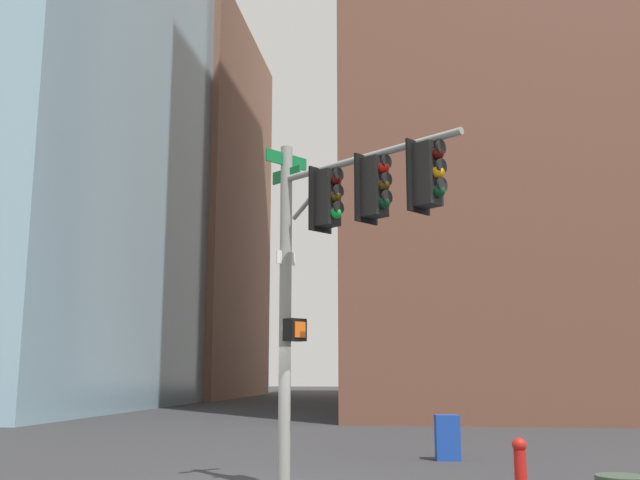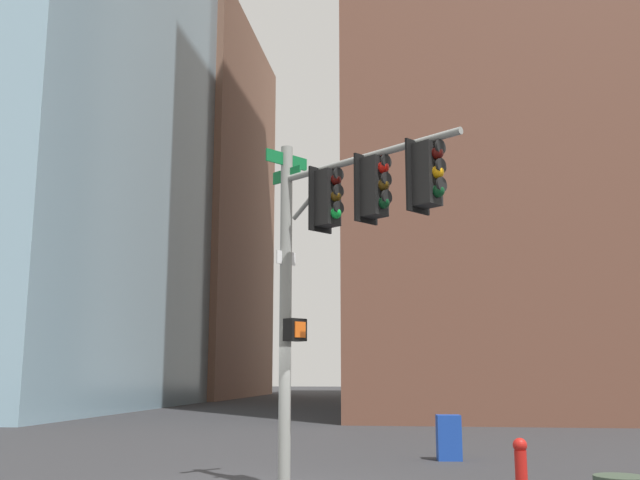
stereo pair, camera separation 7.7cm
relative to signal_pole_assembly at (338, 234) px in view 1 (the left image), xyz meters
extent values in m
cylinder|color=gray|center=(0.82, 1.06, -1.26)|extent=(0.22, 0.22, 6.27)
cylinder|color=gray|center=(-0.38, -0.50, 1.24)|extent=(2.50, 3.19, 0.12)
cylinder|color=gray|center=(0.39, 0.50, 0.79)|extent=(0.70, 0.87, 0.75)
cube|color=#0F6B33|center=(0.82, 1.06, 1.62)|extent=(0.83, 0.65, 0.24)
cube|color=#0F6B33|center=(0.82, 1.06, 1.32)|extent=(0.49, 0.62, 0.24)
cube|color=white|center=(0.82, 1.06, -0.26)|extent=(0.37, 0.30, 0.24)
cube|color=black|center=(0.15, 0.19, 0.68)|extent=(0.48, 0.48, 1.00)
cube|color=black|center=(0.27, 0.35, 0.68)|extent=(0.46, 0.36, 1.16)
sphere|color=#470A07|center=(0.02, 0.03, 0.98)|extent=(0.20, 0.20, 0.20)
cylinder|color=black|center=(-0.01, -0.02, 1.07)|extent=(0.21, 0.17, 0.23)
sphere|color=#4C330A|center=(0.02, 0.03, 0.68)|extent=(0.20, 0.20, 0.20)
cylinder|color=black|center=(-0.01, -0.02, 0.77)|extent=(0.21, 0.17, 0.23)
sphere|color=green|center=(0.02, 0.03, 0.38)|extent=(0.20, 0.20, 0.20)
cylinder|color=black|center=(-0.01, -0.02, 0.47)|extent=(0.21, 0.17, 0.23)
cube|color=black|center=(-0.52, -0.67, 0.68)|extent=(0.48, 0.48, 1.00)
cube|color=black|center=(-0.40, -0.52, 0.68)|extent=(0.46, 0.36, 1.16)
sphere|color=red|center=(-0.64, -0.83, 0.98)|extent=(0.20, 0.20, 0.20)
cylinder|color=black|center=(-0.68, -0.88, 1.07)|extent=(0.21, 0.17, 0.23)
sphere|color=#4C330A|center=(-0.64, -0.83, 0.68)|extent=(0.20, 0.20, 0.20)
cylinder|color=black|center=(-0.68, -0.88, 0.77)|extent=(0.21, 0.17, 0.23)
sphere|color=#0A3819|center=(-0.64, -0.83, 0.38)|extent=(0.20, 0.20, 0.20)
cylinder|color=black|center=(-0.68, -0.88, 0.47)|extent=(0.21, 0.17, 0.23)
cube|color=black|center=(-1.19, -1.54, 0.68)|extent=(0.48, 0.48, 1.00)
cube|color=black|center=(-1.07, -1.38, 0.68)|extent=(0.46, 0.36, 1.16)
sphere|color=#470A07|center=(-1.31, -1.70, 0.98)|extent=(0.20, 0.20, 0.20)
cylinder|color=black|center=(-1.35, -1.75, 1.07)|extent=(0.21, 0.17, 0.23)
sphere|color=#F29E0C|center=(-1.31, -1.70, 0.68)|extent=(0.20, 0.20, 0.20)
cylinder|color=black|center=(-1.35, -1.75, 0.77)|extent=(0.21, 0.17, 0.23)
sphere|color=#0A3819|center=(-1.31, -1.70, 0.38)|extent=(0.20, 0.20, 0.20)
cylinder|color=black|center=(-1.35, -1.75, 0.47)|extent=(0.21, 0.17, 0.23)
cube|color=black|center=(0.66, 0.85, -1.60)|extent=(0.44, 0.42, 0.40)
cube|color=#EA5914|center=(0.58, 0.75, -1.60)|extent=(0.21, 0.17, 0.28)
cylinder|color=red|center=(1.80, -3.12, -4.07)|extent=(0.22, 0.22, 0.65)
sphere|color=red|center=(1.80, -3.12, -3.66)|extent=(0.26, 0.26, 0.26)
cylinder|color=red|center=(1.96, -3.12, -4.04)|extent=(0.10, 0.09, 0.09)
cube|color=#193FA5|center=(5.82, -1.99, -3.87)|extent=(0.50, 0.60, 1.05)
cube|color=#845B47|center=(49.68, 20.58, 12.33)|extent=(20.74, 14.49, 33.45)
cube|color=#845B47|center=(45.70, -13.73, 20.04)|extent=(20.64, 19.72, 48.87)
camera|label=1|loc=(-12.24, -1.29, -2.36)|focal=40.72mm
camera|label=2|loc=(-12.23, -1.36, -2.36)|focal=40.72mm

